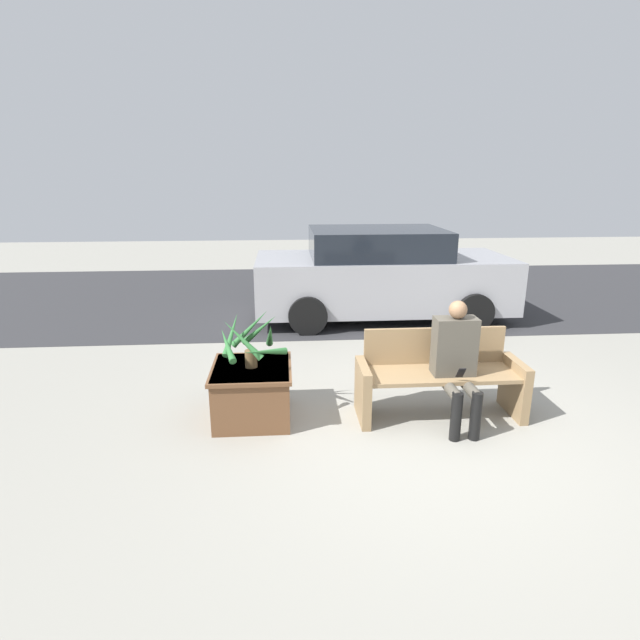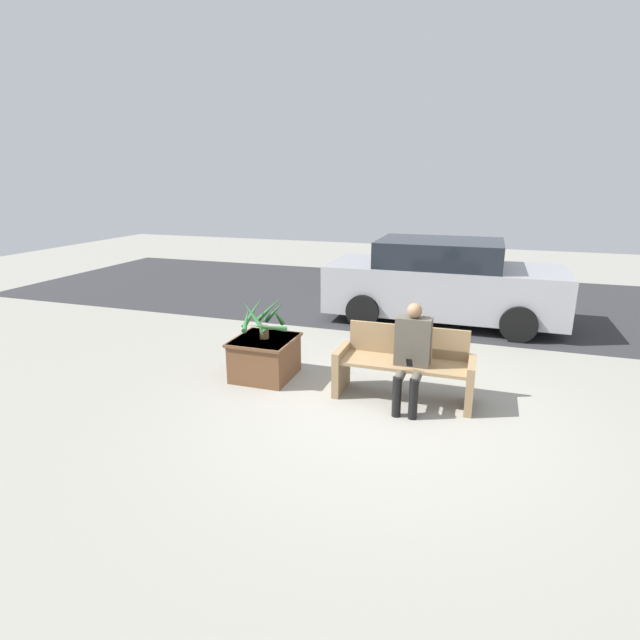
{
  "view_description": "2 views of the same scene",
  "coord_description": "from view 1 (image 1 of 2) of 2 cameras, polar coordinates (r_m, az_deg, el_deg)",
  "views": [
    {
      "loc": [
        -1.38,
        -4.24,
        2.41
      ],
      "look_at": [
        -1.01,
        0.73,
        0.96
      ],
      "focal_mm": 28.0,
      "sensor_mm": 36.0,
      "label": 1
    },
    {
      "loc": [
        1.03,
        -5.37,
        2.65
      ],
      "look_at": [
        -1.04,
        0.8,
        0.79
      ],
      "focal_mm": 28.0,
      "sensor_mm": 36.0,
      "label": 2
    }
  ],
  "objects": [
    {
      "name": "planter_box",
      "position": [
        5.18,
        -7.74,
        -7.98
      ],
      "size": [
        0.8,
        0.85,
        0.56
      ],
      "color": "brown",
      "rests_on": "ground_plane"
    },
    {
      "name": "ground_plane",
      "position": [
        5.07,
        12.4,
        -12.53
      ],
      "size": [
        30.0,
        30.0,
        0.0
      ],
      "primitive_type": "plane",
      "color": "gray"
    },
    {
      "name": "person_seated",
      "position": [
        5.07,
        15.36,
        -4.2
      ],
      "size": [
        0.42,
        0.61,
        1.25
      ],
      "color": "#4C473D",
      "rests_on": "ground_plane"
    },
    {
      "name": "bench",
      "position": [
        5.3,
        13.42,
        -6.27
      ],
      "size": [
        1.68,
        0.57,
        0.88
      ],
      "color": "#8C704C",
      "rests_on": "ground_plane"
    },
    {
      "name": "potted_plant",
      "position": [
        4.98,
        -8.04,
        -2.3
      ],
      "size": [
        0.7,
        0.67,
        0.55
      ],
      "color": "brown",
      "rests_on": "planter_box"
    },
    {
      "name": "road_surface",
      "position": [
        10.5,
        3.46,
        3.0
      ],
      "size": [
        20.0,
        6.0,
        0.01
      ],
      "primitive_type": "cube",
      "color": "#2D2D30",
      "rests_on": "ground_plane"
    },
    {
      "name": "parked_car",
      "position": [
        8.67,
        6.97,
        5.17
      ],
      "size": [
        4.28,
        1.98,
        1.54
      ],
      "color": "#99999E",
      "rests_on": "ground_plane"
    }
  ]
}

